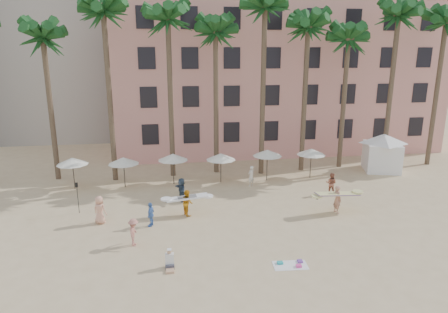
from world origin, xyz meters
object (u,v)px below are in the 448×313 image
(cabana, at_px, (383,149))
(carrier_yellow, at_px, (337,198))
(pink_hotel, at_px, (273,76))
(carrier_white, at_px, (187,202))

(cabana, height_order, carrier_yellow, cabana)
(pink_hotel, relative_size, carrier_white, 12.23)
(pink_hotel, distance_m, carrier_white, 24.12)
(pink_hotel, relative_size, cabana, 6.28)
(carrier_yellow, bearing_deg, pink_hotel, 87.37)
(pink_hotel, height_order, carrier_yellow, pink_hotel)
(cabana, xyz_separation_m, carrier_white, (-18.56, -7.82, -1.11))
(pink_hotel, bearing_deg, cabana, -59.30)
(pink_hotel, xyz_separation_m, carrier_white, (-11.25, -20.14, -7.05))
(pink_hotel, xyz_separation_m, carrier_yellow, (-0.98, -21.27, -6.92))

